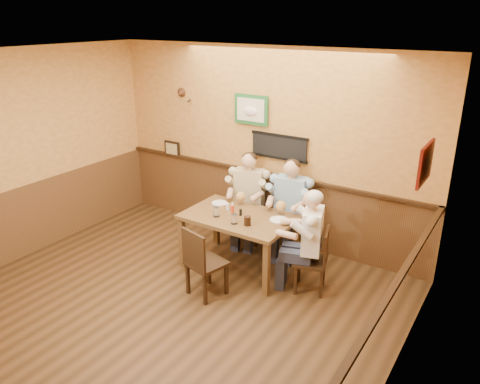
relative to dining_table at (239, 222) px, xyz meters
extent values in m
plane|color=#352110|center=(-0.21, -1.50, -0.66)|extent=(5.00, 5.00, 0.00)
cube|color=silver|center=(-0.21, -1.50, 2.14)|extent=(5.00, 5.00, 0.02)
cube|color=#DC9D4D|center=(-0.21, 1.00, 0.74)|extent=(5.00, 0.02, 2.80)
cube|color=#DC9D4D|center=(2.29, -1.50, 0.74)|extent=(0.02, 5.00, 2.80)
cube|color=brown|center=(-0.21, 0.98, -0.16)|extent=(5.00, 0.02, 1.00)
cube|color=brown|center=(2.27, -1.50, -0.16)|extent=(0.02, 5.00, 1.00)
cube|color=black|center=(0.05, 0.96, 0.79)|extent=(0.88, 0.03, 0.34)
cube|color=#21602C|center=(-0.41, 0.96, 1.26)|extent=(0.54, 0.03, 0.42)
cube|color=black|center=(-1.91, 0.96, 0.46)|extent=(0.30, 0.03, 0.26)
cube|color=maroon|center=(2.25, -0.45, 1.29)|extent=(0.03, 0.48, 0.36)
cube|color=brown|center=(0.00, 0.00, 0.07)|extent=(1.40, 0.90, 0.05)
cube|color=brown|center=(-0.64, -0.39, -0.31)|extent=(0.07, 0.07, 0.70)
cube|color=brown|center=(0.64, -0.39, -0.31)|extent=(0.07, 0.07, 0.70)
cube|color=brown|center=(-0.64, 0.39, -0.31)|extent=(0.07, 0.07, 0.70)
cube|color=brown|center=(0.64, 0.39, -0.31)|extent=(0.07, 0.07, 0.70)
cylinder|color=white|center=(-0.23, -0.18, 0.16)|extent=(0.10, 0.10, 0.13)
cylinder|color=white|center=(0.09, -0.24, 0.15)|extent=(0.09, 0.09, 0.12)
cylinder|color=black|center=(0.25, -0.19, 0.15)|extent=(0.11, 0.11, 0.11)
cylinder|color=red|center=(-0.05, -0.08, 0.18)|extent=(0.05, 0.05, 0.18)
cylinder|color=silver|center=(-0.21, 0.05, 0.14)|extent=(0.04, 0.04, 0.10)
cylinder|color=black|center=(0.02, 0.01, 0.14)|extent=(0.04, 0.04, 0.09)
cylinder|color=silver|center=(-0.44, 0.20, 0.10)|extent=(0.25, 0.25, 0.01)
cylinder|color=silver|center=(0.51, 0.14, 0.10)|extent=(0.29, 0.29, 0.02)
camera|label=1|loc=(2.99, -4.64, 2.52)|focal=35.00mm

